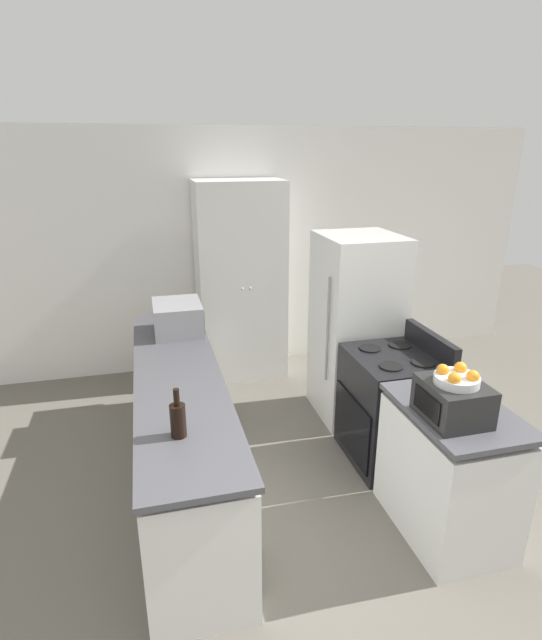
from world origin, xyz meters
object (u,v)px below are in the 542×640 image
(wine_bottle, at_px, (178,419))
(fruit_bowl, at_px, (457,378))
(refrigerator, at_px, (356,328))
(stove, at_px, (391,407))
(microwave, at_px, (178,318))
(toaster_oven, at_px, (453,401))
(pantry_cabinet, at_px, (241,282))

(wine_bottle, bearing_deg, fruit_bowl, -7.93)
(refrigerator, bearing_deg, stove, -90.83)
(refrigerator, bearing_deg, fruit_bowl, -94.70)
(microwave, bearing_deg, stove, -30.96)
(stove, relative_size, wine_bottle, 3.66)
(microwave, distance_m, toaster_oven, 2.33)
(pantry_cabinet, distance_m, stove, 2.15)
(fruit_bowl, bearing_deg, refrigerator, 85.30)
(pantry_cabinet, xyz_separation_m, fruit_bowl, (0.69, -2.82, 0.12))
(refrigerator, height_order, toaster_oven, refrigerator)
(refrigerator, bearing_deg, pantry_cabinet, 126.45)
(pantry_cabinet, relative_size, fruit_bowl, 8.16)
(fruit_bowl, bearing_deg, stove, 82.11)
(toaster_oven, height_order, fruit_bowl, fruit_bowl)
(stove, height_order, microwave, microwave)
(refrigerator, height_order, fruit_bowl, refrigerator)
(refrigerator, distance_m, toaster_oven, 1.69)
(microwave, height_order, fruit_bowl, fruit_bowl)
(wine_bottle, xyz_separation_m, fruit_bowl, (1.56, -0.22, 0.16))
(microwave, relative_size, fruit_bowl, 1.88)
(toaster_oven, bearing_deg, pantry_cabinet, 103.87)
(microwave, distance_m, fruit_bowl, 2.35)
(wine_bottle, distance_m, fruit_bowl, 1.58)
(wine_bottle, relative_size, toaster_oven, 0.76)
(pantry_cabinet, bearing_deg, fruit_bowl, -76.18)
(pantry_cabinet, bearing_deg, microwave, -127.40)
(stove, relative_size, toaster_oven, 2.79)
(pantry_cabinet, distance_m, microwave, 1.21)
(microwave, bearing_deg, wine_bottle, -94.43)
(pantry_cabinet, height_order, refrigerator, pantry_cabinet)
(refrigerator, distance_m, fruit_bowl, 1.73)
(refrigerator, bearing_deg, microwave, 174.01)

